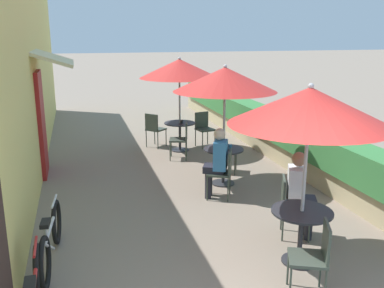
# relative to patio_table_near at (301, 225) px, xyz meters

# --- Properties ---
(cafe_facade_wall) EXTENTS (0.98, 14.02, 4.20)m
(cafe_facade_wall) POSITION_rel_patio_table_near_xyz_m (-3.45, 5.10, 1.59)
(cafe_facade_wall) COLOR #E0CC6B
(cafe_facade_wall) RESTS_ON ground_plane
(planter_hedge) EXTENTS (0.60, 13.02, 1.01)m
(planter_hedge) POSITION_rel_patio_table_near_xyz_m (1.84, 5.14, 0.03)
(planter_hedge) COLOR tan
(planter_hedge) RESTS_ON ground_plane
(patio_table_near) EXTENTS (0.76, 0.76, 0.70)m
(patio_table_near) POSITION_rel_patio_table_near_xyz_m (0.00, 0.00, 0.00)
(patio_table_near) COLOR #28282D
(patio_table_near) RESTS_ON ground_plane
(patio_umbrella_near) EXTENTS (1.90, 1.90, 2.27)m
(patio_umbrella_near) POSITION_rel_patio_table_near_xyz_m (0.00, -0.00, 1.50)
(patio_umbrella_near) COLOR #B7B7BC
(patio_umbrella_near) RESTS_ON ground_plane
(cafe_chair_near_left) EXTENTS (0.53, 0.53, 0.87)m
(cafe_chair_near_left) POSITION_rel_patio_table_near_xyz_m (-0.22, -0.69, 0.01)
(cafe_chair_near_left) COLOR #384238
(cafe_chair_near_left) RESTS_ON ground_plane
(cafe_chair_near_right) EXTENTS (0.53, 0.53, 0.87)m
(cafe_chair_near_right) POSITION_rel_patio_table_near_xyz_m (0.22, 0.69, 0.01)
(cafe_chair_near_right) COLOR #384238
(cafe_chair_near_right) RESTS_ON ground_plane
(seated_patron_near_right) EXTENTS (0.50, 0.45, 1.25)m
(seated_patron_near_right) POSITION_rel_patio_table_near_xyz_m (0.32, 0.64, 0.18)
(seated_patron_near_right) COLOR #23232D
(seated_patron_near_right) RESTS_ON ground_plane
(patio_table_mid) EXTENTS (0.76, 0.76, 0.70)m
(patio_table_mid) POSITION_rel_patio_table_near_xyz_m (0.03, 3.00, 0.00)
(patio_table_mid) COLOR #28282D
(patio_table_mid) RESTS_ON ground_plane
(patio_umbrella_mid) EXTENTS (1.90, 1.90, 2.27)m
(patio_umbrella_mid) POSITION_rel_patio_table_near_xyz_m (0.03, 3.00, 1.50)
(patio_umbrella_mid) COLOR #B7B7BC
(patio_umbrella_mid) RESTS_ON ground_plane
(cafe_chair_mid_left) EXTENTS (0.53, 0.53, 0.87)m
(cafe_chair_mid_left) POSITION_rel_patio_table_near_xyz_m (0.27, 3.68, 0.01)
(cafe_chair_mid_left) COLOR #384238
(cafe_chair_mid_left) RESTS_ON ground_plane
(cafe_chair_mid_right) EXTENTS (0.53, 0.53, 0.87)m
(cafe_chair_mid_right) POSITION_rel_patio_table_near_xyz_m (-0.21, 2.32, 0.01)
(cafe_chair_mid_right) COLOR #384238
(cafe_chair_mid_right) RESTS_ON ground_plane
(seated_patron_mid_right) EXTENTS (0.50, 0.46, 1.25)m
(seated_patron_mid_right) POSITION_rel_patio_table_near_xyz_m (-0.31, 2.37, 0.18)
(seated_patron_mid_right) COLOR #23232D
(seated_patron_mid_right) RESTS_ON ground_plane
(coffee_cup_mid) EXTENTS (0.07, 0.07, 0.09)m
(coffee_cup_mid) POSITION_rel_patio_table_near_xyz_m (0.14, 2.94, 0.24)
(coffee_cup_mid) COLOR teal
(coffee_cup_mid) RESTS_ON patio_table_mid
(patio_table_far) EXTENTS (0.76, 0.76, 0.70)m
(patio_table_far) POSITION_rel_patio_table_near_xyz_m (-0.20, 5.55, 0.00)
(patio_table_far) COLOR #28282D
(patio_table_far) RESTS_ON ground_plane
(patio_umbrella_far) EXTENTS (1.90, 1.90, 2.27)m
(patio_umbrella_far) POSITION_rel_patio_table_near_xyz_m (-0.20, 5.55, 1.50)
(patio_umbrella_far) COLOR #B7B7BC
(patio_umbrella_far) RESTS_ON ground_plane
(cafe_chair_far_left) EXTENTS (0.48, 0.48, 0.87)m
(cafe_chair_far_left) POSITION_rel_patio_table_near_xyz_m (0.48, 5.79, 0.01)
(cafe_chair_far_left) COLOR #384238
(cafe_chair_far_left) RESTS_ON ground_plane
(cafe_chair_far_right) EXTENTS (0.57, 0.57, 0.87)m
(cafe_chair_far_right) POSITION_rel_patio_table_near_xyz_m (-0.75, 6.02, 0.01)
(cafe_chair_far_right) COLOR #384238
(cafe_chair_far_right) RESTS_ON ground_plane
(cafe_chair_far_back) EXTENTS (0.50, 0.50, 0.87)m
(cafe_chair_far_back) POSITION_rel_patio_table_near_xyz_m (-0.33, 4.84, 0.01)
(cafe_chair_far_back) COLOR #384238
(cafe_chair_far_back) RESTS_ON ground_plane
(coffee_cup_far) EXTENTS (0.07, 0.07, 0.09)m
(coffee_cup_far) POSITION_rel_patio_table_near_xyz_m (-0.18, 5.43, 0.24)
(coffee_cup_far) COLOR #232328
(coffee_cup_far) RESTS_ON patio_table_far
(bicycle_second) EXTENTS (0.20, 1.72, 0.70)m
(bicycle_second) POSITION_rel_patio_table_near_xyz_m (-3.02, 0.80, -0.18)
(bicycle_second) COLOR black
(bicycle_second) RESTS_ON ground_plane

